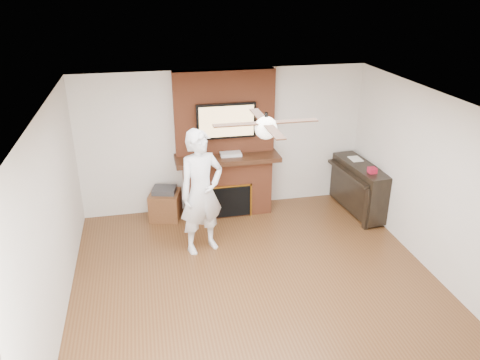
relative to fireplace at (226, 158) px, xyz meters
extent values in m
cube|color=#4C2D16|center=(0.00, -2.55, -1.09)|extent=(5.36, 5.86, 0.18)
cube|color=white|center=(0.00, -2.55, 1.59)|extent=(5.36, 5.86, 0.18)
cube|color=beige|center=(0.00, 0.29, 0.25)|extent=(5.36, 0.18, 2.50)
cube|color=beige|center=(-2.59, -2.55, 0.25)|extent=(0.18, 5.86, 2.50)
cube|color=beige|center=(2.59, -2.55, 0.25)|extent=(0.18, 5.86, 2.50)
cube|color=brown|center=(0.00, -0.05, -0.50)|extent=(1.50, 0.50, 1.00)
cube|color=black|center=(0.00, -0.08, 0.04)|extent=(1.78, 0.64, 0.08)
cube|color=brown|center=(0.00, 0.10, 0.79)|extent=(1.70, 0.20, 1.42)
cube|color=black|center=(0.00, -0.30, -0.69)|extent=(0.70, 0.06, 0.55)
cube|color=#BF8C2D|center=(0.00, -0.31, -0.40)|extent=(0.78, 0.02, 0.03)
cube|color=#BF8C2D|center=(-0.38, -0.31, -0.69)|extent=(0.03, 0.02, 0.61)
cube|color=#BF8C2D|center=(0.38, -0.31, -0.69)|extent=(0.03, 0.02, 0.61)
cube|color=black|center=(0.00, -0.04, 0.68)|extent=(1.00, 0.07, 0.60)
cube|color=#E4BB78|center=(0.00, -0.08, 0.68)|extent=(0.92, 0.01, 0.52)
cylinder|color=black|center=(0.00, -2.55, 1.43)|extent=(0.04, 0.04, 0.14)
sphere|color=white|center=(0.00, -2.55, 1.32)|extent=(0.26, 0.26, 0.26)
cube|color=black|center=(0.33, -2.55, 1.38)|extent=(0.55, 0.11, 0.01)
cube|color=black|center=(0.00, -2.22, 1.38)|extent=(0.11, 0.55, 0.01)
cube|color=black|center=(-0.33, -2.55, 1.38)|extent=(0.55, 0.11, 0.01)
cube|color=black|center=(0.00, -2.88, 1.38)|extent=(0.11, 0.55, 0.01)
imported|color=silver|center=(-0.60, -1.22, -0.03)|extent=(0.83, 0.69, 1.93)
cube|color=#512D17|center=(-1.10, -0.07, -0.76)|extent=(0.61, 0.61, 0.48)
cube|color=#2D2D2F|center=(-1.10, -0.07, -0.47)|extent=(0.45, 0.39, 0.10)
cube|color=black|center=(2.29, -0.55, -0.52)|extent=(0.52, 1.41, 0.85)
cube|color=black|center=(2.14, -1.16, -0.62)|extent=(0.06, 0.11, 0.74)
cube|color=black|center=(2.14, 0.07, -0.62)|extent=(0.06, 0.11, 0.74)
cube|color=black|center=(2.05, -0.55, -0.23)|extent=(0.26, 1.28, 0.05)
cube|color=silver|center=(2.29, -0.28, -0.09)|extent=(0.19, 0.27, 0.01)
cube|color=maroon|center=(2.29, -0.92, -0.05)|extent=(0.13, 0.13, 0.09)
cube|color=silver|center=(0.06, -0.10, 0.11)|extent=(0.36, 0.21, 0.05)
cylinder|color=#DC5D19|center=(-0.14, -0.19, -0.94)|extent=(0.07, 0.07, 0.10)
cylinder|color=#398F40|center=(-0.04, -0.22, -0.94)|extent=(0.07, 0.07, 0.10)
cylinder|color=#FFE8CA|center=(0.08, -0.16, -0.93)|extent=(0.08, 0.08, 0.12)
cylinder|color=#325398|center=(0.17, -0.17, -0.96)|extent=(0.06, 0.06, 0.07)
camera|label=1|loc=(-1.35, -7.45, 2.90)|focal=35.00mm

